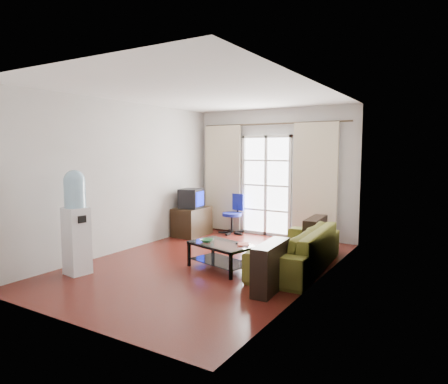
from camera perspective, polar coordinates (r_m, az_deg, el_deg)
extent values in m
plane|color=#551C14|center=(6.55, -2.53, -10.23)|extent=(5.20, 5.20, 0.00)
plane|color=white|center=(6.35, -2.65, 13.86)|extent=(5.20, 5.20, 0.00)
cube|color=beige|center=(8.59, 7.11, 2.74)|extent=(3.60, 0.02, 2.70)
cube|color=beige|center=(4.40, -21.75, -0.67)|extent=(3.60, 0.02, 2.70)
cube|color=beige|center=(7.46, -14.17, 2.12)|extent=(0.02, 5.20, 2.70)
cube|color=beige|center=(5.52, 13.15, 0.86)|extent=(0.02, 5.20, 2.70)
cube|color=white|center=(8.63, 6.07, 0.94)|extent=(1.01, 0.02, 2.04)
cube|color=white|center=(8.62, 6.01, 0.93)|extent=(1.16, 0.06, 2.15)
cylinder|color=#4C3F2D|center=(8.50, 6.92, 9.65)|extent=(3.30, 0.04, 0.04)
cube|color=beige|center=(9.05, -0.17, 1.99)|extent=(0.90, 0.07, 2.35)
cube|color=beige|center=(8.14, 12.86, 1.40)|extent=(0.90, 0.07, 2.35)
cube|color=gray|center=(8.32, 11.78, -4.52)|extent=(0.64, 0.12, 0.64)
imported|color=olive|center=(6.34, 10.32, -7.89)|extent=(2.30, 1.13, 0.64)
cube|color=silver|center=(6.17, -0.42, -7.40)|extent=(1.11, 0.81, 0.01)
cube|color=black|center=(6.24, -0.42, -9.87)|extent=(1.04, 0.74, 0.01)
cube|color=black|center=(6.40, -5.02, -8.78)|extent=(0.05, 0.05, 0.40)
cube|color=black|center=(5.73, 0.97, -10.54)|extent=(0.05, 0.05, 0.40)
cube|color=black|center=(6.72, -1.60, -8.04)|extent=(0.05, 0.05, 0.40)
cube|color=black|center=(6.08, 4.43, -9.56)|extent=(0.05, 0.05, 0.40)
imported|color=#2D7E2F|center=(6.25, -2.48, -6.95)|extent=(0.23, 0.23, 0.05)
imported|color=#A8141D|center=(6.08, 1.98, -7.47)|extent=(0.33, 0.35, 0.02)
cube|color=black|center=(6.15, 2.44, -7.31)|extent=(0.17, 0.09, 0.02)
cube|color=black|center=(8.66, -4.61, -4.21)|extent=(0.56, 0.83, 0.60)
cube|color=black|center=(8.53, -4.74, -0.92)|extent=(0.48, 0.51, 0.41)
cube|color=#0C19E5|center=(8.44, -3.46, -0.98)|extent=(0.08, 0.36, 0.30)
cube|color=black|center=(8.61, -5.81, -0.86)|extent=(0.17, 0.32, 0.27)
cylinder|color=black|center=(8.79, 1.13, -4.57)|extent=(0.05, 0.05, 0.44)
cylinder|color=navy|center=(8.75, 1.14, -3.22)|extent=(0.42, 0.42, 0.07)
cube|color=navy|center=(8.85, 1.98, -1.43)|extent=(0.35, 0.12, 0.36)
cube|color=silver|center=(6.32, -20.30, -6.56)|extent=(0.35, 0.35, 0.99)
cylinder|color=#98CBEB|center=(6.21, -20.53, -0.27)|extent=(0.30, 0.30, 0.40)
sphere|color=#98CBEB|center=(6.19, -20.60, 1.56)|extent=(0.30, 0.30, 0.30)
cube|color=black|center=(6.12, -19.66, -3.68)|extent=(0.06, 0.13, 0.10)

